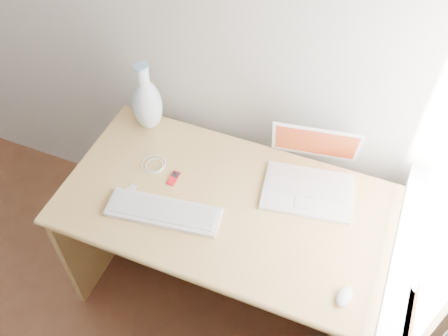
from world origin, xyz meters
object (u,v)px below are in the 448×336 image
at_px(laptop, 312,176).
at_px(external_keyboard, 163,212).
at_px(desk, 242,220).
at_px(vase, 147,103).

bearing_deg(laptop, external_keyboard, -153.55).
height_order(desk, laptop, laptop).
xyz_separation_m(laptop, external_keyboard, (-0.51, -0.37, -0.05)).
bearing_deg(external_keyboard, vase, 115.16).
bearing_deg(desk, laptop, 28.00).
xyz_separation_m(external_keyboard, vase, (-0.29, 0.43, 0.13)).
bearing_deg(desk, external_keyboard, -137.89).
bearing_deg(external_keyboard, laptop, 27.44).
distance_m(external_keyboard, vase, 0.53).
height_order(external_keyboard, vase, vase).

